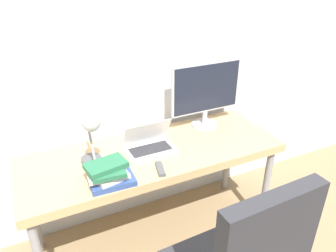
% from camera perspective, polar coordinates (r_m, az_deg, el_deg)
% --- Properties ---
extents(wall_back, '(8.00, 0.05, 2.60)m').
position_cam_1_polar(wall_back, '(2.27, -6.72, 12.28)').
color(wall_back, silver).
rests_on(wall_back, ground_plane).
extents(desk, '(1.73, 0.62, 0.74)m').
position_cam_1_polar(desk, '(2.21, -2.56, -5.82)').
color(desk, tan).
rests_on(desk, ground_plane).
extents(laptop, '(0.32, 0.21, 0.20)m').
position_cam_1_polar(laptop, '(2.16, -3.31, -3.23)').
color(laptop, silver).
rests_on(laptop, desk).
extents(monitor, '(0.55, 0.20, 0.49)m').
position_cam_1_polar(monitor, '(2.40, 6.64, 6.01)').
color(monitor, '#B7B7BC').
rests_on(monitor, desk).
extents(desk_lamp, '(0.13, 0.26, 0.38)m').
position_cam_1_polar(desk_lamp, '(1.90, -13.23, -0.98)').
color(desk_lamp, '#4C4C51').
rests_on(desk_lamp, desk).
extents(book_stack, '(0.27, 0.22, 0.14)m').
position_cam_1_polar(book_stack, '(1.89, -10.28, -8.06)').
color(book_stack, '#334C8C').
rests_on(book_stack, desk).
extents(tv_remote, '(0.07, 0.15, 0.02)m').
position_cam_1_polar(tv_remote, '(1.98, -1.36, -7.47)').
color(tv_remote, '#4C4C51').
rests_on(tv_remote, desk).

